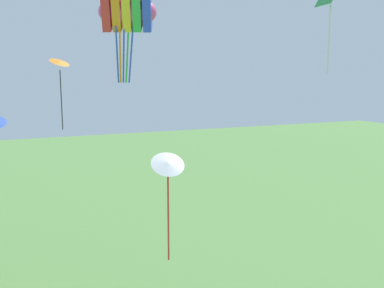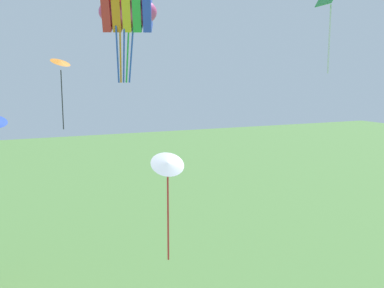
% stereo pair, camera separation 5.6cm
% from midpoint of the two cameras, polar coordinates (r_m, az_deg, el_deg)
% --- Properties ---
extents(kite_rainbow_parafoil, '(2.22, 1.91, 2.92)m').
position_cam_midpoint_polar(kite_rainbow_parafoil, '(14.47, -8.70, 16.98)').
color(kite_rainbow_parafoil, '#E54C8C').
extents(kite_white_delta, '(0.99, 0.89, 2.98)m').
position_cam_midpoint_polar(kite_white_delta, '(11.39, -3.38, -3.32)').
color(kite_white_delta, white).
extents(kite_orange_delta, '(1.25, 1.24, 3.37)m').
position_cam_midpoint_polar(kite_orange_delta, '(20.97, -17.30, 9.93)').
color(kite_orange_delta, orange).
extents(kite_green_diamond, '(0.68, 0.88, 2.99)m').
position_cam_midpoint_polar(kite_green_diamond, '(14.11, 17.92, 17.85)').
color(kite_green_diamond, green).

